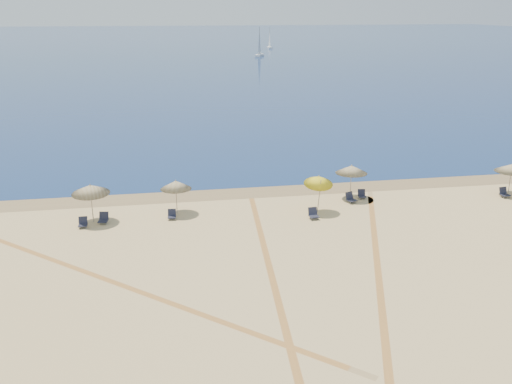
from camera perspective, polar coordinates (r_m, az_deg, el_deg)
The scene contains 17 objects.
ocean at distance 240.00m, azimuth -8.81°, elevation 14.97°, with size 500.00×500.00×0.00m, color #0C2151.
wet_sand at distance 41.12m, azimuth -0.97°, elevation 0.00°, with size 500.00×500.00×0.00m, color olive.
umbrella_1 at distance 36.21m, azimuth -16.49°, elevation 0.27°, with size 2.35×2.38×2.52m.
umbrella_2 at distance 36.64m, azimuth -8.16°, elevation 0.73°, with size 2.03×2.03×2.30m.
umbrella_3 at distance 36.58m, azimuth 6.39°, elevation 1.21°, with size 1.90×1.98×2.72m.
umbrella_4 at distance 39.78m, azimuth 9.69°, elevation 2.28°, with size 2.24×2.24×2.45m.
umbrella_5 at distance 43.94m, azimuth 24.58°, elevation 2.25°, with size 2.34×2.34×2.35m.
chair_2 at distance 36.12m, azimuth -17.20°, elevation -3.02°, with size 0.53×0.62×0.64m.
chair_3 at distance 36.42m, azimuth -15.25°, elevation -2.62°, with size 0.68×0.76×0.69m.
chair_4 at distance 36.25m, azimuth -8.56°, elevation -2.31°, with size 0.56×0.64×0.62m.
chair_5 at distance 36.10m, azimuth 5.85°, elevation -2.22°, with size 0.61×0.70×0.70m.
chair_6 at distance 39.40m, azimuth 9.60°, elevation -0.61°, with size 0.80×0.86×0.71m.
chair_7 at distance 40.41m, azimuth 10.71°, elevation -0.25°, with size 0.60×0.68×0.63m.
chair_8 at distance 43.72m, azimuth 23.93°, elevation -0.08°, with size 0.63×0.72×0.69m.
sailboat_1 at distance 159.86m, azimuth 0.35°, elevation 14.49°, with size 3.41×5.41×7.92m.
sailboat_2 at distance 192.10m, azimuth 1.39°, elevation 15.01°, with size 1.19×4.53×6.73m.
tire_tracks at distance 28.27m, azimuth -0.59°, elevation -8.85°, with size 51.67×41.43×0.00m.
Camera 1 is at (-6.08, -14.58, 12.88)m, focal length 39.32 mm.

